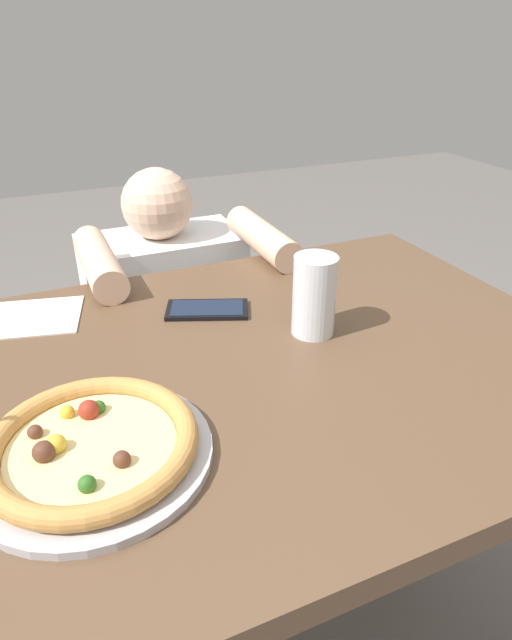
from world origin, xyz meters
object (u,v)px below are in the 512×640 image
object	(u,v)px
pizza_near	(92,447)
water_cup_clear	(315,295)
cell_phone	(207,309)
diner_seated	(171,350)

from	to	relation	value
pizza_near	water_cup_clear	xyz separation A→B (m)	(0.40, 0.17, 0.05)
cell_phone	diner_seated	world-z (taller)	diner_seated
water_cup_clear	cell_phone	xyz separation A→B (m)	(-0.14, 0.14, -0.07)
pizza_near	cell_phone	distance (m)	0.40
water_cup_clear	diner_seated	distance (m)	0.74
cell_phone	water_cup_clear	bearing A→B (deg)	-45.41
pizza_near	cell_phone	size ratio (longest dim) A/B	1.75
water_cup_clear	cell_phone	distance (m)	0.21
cell_phone	diner_seated	size ratio (longest dim) A/B	0.18
cell_phone	diner_seated	xyz separation A→B (m)	(0.03, 0.46, -0.35)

